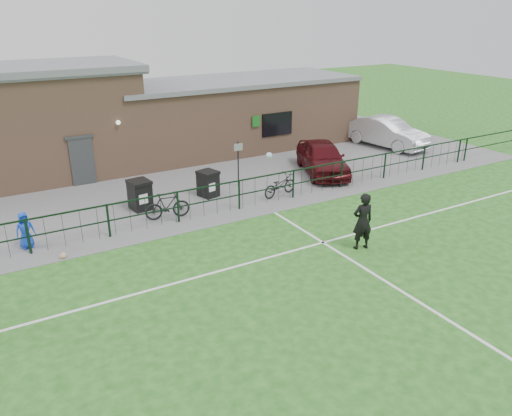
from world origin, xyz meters
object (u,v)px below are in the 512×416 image
wheelie_bin_left (140,196)px  sign_post (238,164)px  bicycle_d (167,206)px  spectator_child (25,230)px  car_silver (387,132)px  car_maroon (322,157)px  bicycle_e (280,185)px  ball_ground (63,256)px  wheelie_bin_right (208,185)px

wheelie_bin_left → sign_post: (4.51, 0.42, 0.46)m
bicycle_d → spectator_child: bearing=98.7°
wheelie_bin_left → bicycle_d: size_ratio=0.65×
wheelie_bin_left → car_silver: bearing=1.0°
wheelie_bin_left → sign_post: sign_post is taller
car_maroon → bicycle_d: 8.37m
sign_post → spectator_child: (-8.76, -1.83, -0.39)m
wheelie_bin_left → spectator_child: bearing=-169.2°
bicycle_e → sign_post: bearing=13.8°
bicycle_d → ball_ground: (-3.97, -1.35, -0.41)m
wheelie_bin_left → bicycle_e: bearing=-22.4°
sign_post → car_maroon: sign_post is taller
bicycle_d → ball_ground: 4.21m
wheelie_bin_left → car_silver: car_silver is taller
sign_post → car_maroon: bearing=-4.2°
wheelie_bin_right → car_silver: size_ratio=0.20×
car_maroon → ball_ground: (-12.19, -2.87, -0.67)m
sign_post → bicycle_e: (0.92, -1.87, -0.55)m
wheelie_bin_right → spectator_child: size_ratio=0.81×
wheelie_bin_left → bicycle_d: bearing=-75.6°
wheelie_bin_left → spectator_child: 4.47m
wheelie_bin_left → car_maroon: 8.80m
bicycle_d → bicycle_e: size_ratio=0.97×
car_maroon → ball_ground: bearing=-144.9°
bicycle_e → spectator_child: 9.68m
spectator_child → wheelie_bin_left: bearing=9.1°
wheelie_bin_right → car_silver: bearing=-4.2°
wheelie_bin_right → car_silver: 12.19m
wheelie_bin_right → sign_post: size_ratio=0.49×
wheelie_bin_left → bicycle_e: 5.63m
bicycle_e → ball_ground: 8.94m
car_silver → bicycle_e: size_ratio=2.85×
wheelie_bin_left → car_silver: size_ratio=0.22×
wheelie_bin_right → wheelie_bin_left: bearing=164.9°
car_maroon → spectator_child: 13.13m
car_silver → ball_ground: car_silver is taller
ball_ground → bicycle_e: bearing=8.4°
wheelie_bin_left → wheelie_bin_right: (2.86, -0.02, -0.04)m
car_maroon → spectator_child: size_ratio=3.63×
wheelie_bin_right → sign_post: bearing=0.1°
car_silver → spectator_child: size_ratio=3.99×
bicycle_d → spectator_child: size_ratio=1.36×
car_maroon → car_silver: size_ratio=0.91×
bicycle_e → spectator_child: size_ratio=1.40×
wheelie_bin_right → bicycle_e: size_ratio=0.58×
sign_post → ball_ground: size_ratio=9.71×
bicycle_d → car_maroon: bearing=-70.8°
wheelie_bin_right → ball_ground: wheelie_bin_right is taller
wheelie_bin_left → bicycle_e: (5.43, -1.45, -0.09)m
wheelie_bin_left → sign_post: bearing=-2.2°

